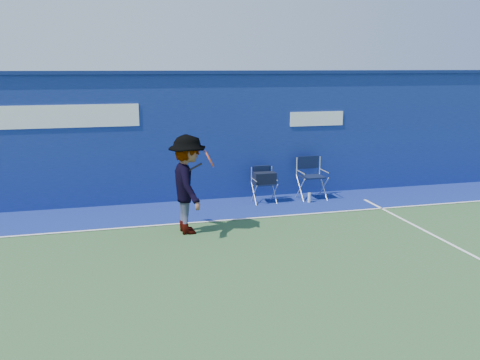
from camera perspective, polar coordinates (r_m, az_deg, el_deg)
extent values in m
plane|color=#30532C|center=(7.62, -2.56, -11.98)|extent=(80.00, 80.00, 0.00)
cube|color=navy|center=(12.18, -7.69, 4.63)|extent=(24.00, 0.40, 3.00)
cube|color=navy|center=(12.07, -7.91, 11.89)|extent=(24.00, 0.50, 0.08)
cube|color=white|center=(11.93, -22.20, 6.55)|extent=(4.50, 0.02, 0.50)
cube|color=white|center=(12.86, 8.62, 6.81)|extent=(1.40, 0.02, 0.35)
cube|color=navy|center=(11.42, -6.81, -3.56)|extent=(24.00, 1.80, 0.01)
cube|color=white|center=(10.57, -6.15, -4.84)|extent=(24.00, 0.06, 0.01)
cube|color=black|center=(12.02, 2.74, -0.42)|extent=(0.45, 0.38, 0.03)
cube|color=silver|center=(12.19, 2.45, 0.65)|extent=(0.51, 0.02, 0.37)
cube|color=black|center=(12.18, 2.45, 0.99)|extent=(0.45, 0.02, 0.26)
cube|color=black|center=(11.97, 2.79, 0.20)|extent=(0.51, 0.29, 0.28)
cube|color=black|center=(12.17, 2.45, 1.16)|extent=(0.37, 0.06, 0.20)
cube|color=black|center=(12.45, 8.11, 0.37)|extent=(0.54, 0.45, 0.03)
cube|color=silver|center=(12.65, 7.68, 1.59)|extent=(0.61, 0.03, 0.44)
cube|color=black|center=(12.63, 7.69, 1.99)|extent=(0.54, 0.03, 0.31)
cylinder|color=silver|center=(12.20, 7.78, -1.98)|extent=(0.07, 0.07, 0.24)
imported|color=#EA4738|center=(9.79, -5.87, -0.50)|extent=(0.80, 1.29, 1.92)
torus|color=#C5411A|center=(9.64, -3.48, 2.42)|extent=(0.24, 0.39, 0.34)
cylinder|color=gray|center=(9.64, -3.48, 2.42)|extent=(0.18, 0.33, 0.28)
cylinder|color=black|center=(9.58, -5.19, 1.39)|extent=(0.32, 0.07, 0.19)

